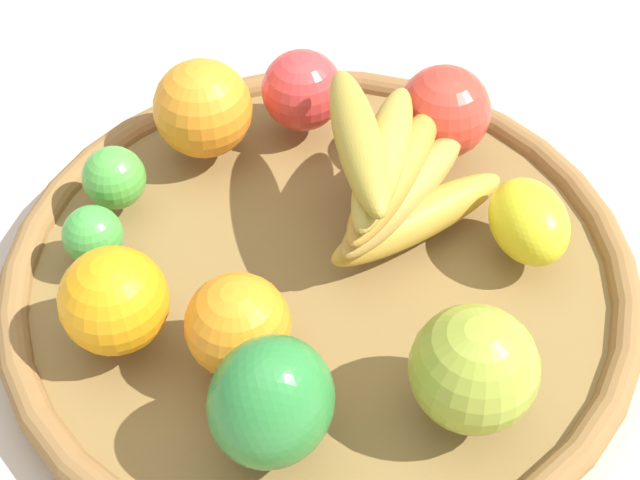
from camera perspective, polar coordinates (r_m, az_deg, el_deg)
name	(u,v)px	position (r m, az deg, el deg)	size (l,w,h in m)	color
ground_plane	(320,292)	(0.69, 0.00, -3.28)	(2.40, 2.40, 0.00)	#C2B098
basket	(320,275)	(0.68, 0.00, -2.22)	(0.47, 0.47, 0.04)	olive
banana_bunch	(392,176)	(0.66, 4.54, 3.98)	(0.16, 0.16, 0.09)	gold
lime_1	(114,177)	(0.70, -12.71, 3.84)	(0.05, 0.05, 0.05)	green
lime_0	(93,235)	(0.67, -14.00, 0.30)	(0.04, 0.04, 0.04)	green
orange_0	(114,301)	(0.61, -12.74, -3.72)	(0.07, 0.07, 0.07)	orange
bell_pepper	(271,402)	(0.54, -3.06, -10.09)	(0.08, 0.07, 0.09)	#2B7D34
orange_1	(203,108)	(0.73, -7.33, 8.15)	(0.08, 0.08, 0.08)	orange
apple_1	(474,369)	(0.56, 9.58, -7.94)	(0.08, 0.08, 0.08)	#92A131
lemon_0	(529,222)	(0.67, 12.90, 1.13)	(0.07, 0.05, 0.05)	yellow
apple_2	(444,112)	(0.73, 7.73, 7.93)	(0.07, 0.07, 0.07)	red
orange_2	(238,325)	(0.58, -5.15, -5.33)	(0.07, 0.07, 0.07)	orange
apple_0	(302,90)	(0.75, -1.12, 9.34)	(0.07, 0.07, 0.07)	#D63837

